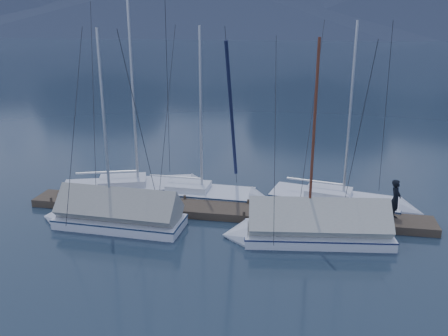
{
  "coord_description": "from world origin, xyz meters",
  "views": [
    {
      "loc": [
        3.59,
        -17.29,
        8.45
      ],
      "look_at": [
        0.0,
        2.0,
        2.2
      ],
      "focal_mm": 38.0,
      "sensor_mm": 36.0,
      "label": 1
    }
  ],
  "objects_px": {
    "sailboat_covered_near": "(305,229)",
    "sailboat_covered_far": "(109,216)",
    "sailboat_open_left": "(149,189)",
    "person": "(395,199)",
    "sailboat_open_right": "(353,204)",
    "sailboat_open_mid": "(212,196)"
  },
  "relations": [
    {
      "from": "sailboat_open_left",
      "to": "sailboat_open_right",
      "type": "height_order",
      "value": "sailboat_open_left"
    },
    {
      "from": "sailboat_open_left",
      "to": "person",
      "type": "height_order",
      "value": "sailboat_open_left"
    },
    {
      "from": "sailboat_open_right",
      "to": "person",
      "type": "relative_size",
      "value": 5.33
    },
    {
      "from": "sailboat_covered_far",
      "to": "person",
      "type": "relative_size",
      "value": 5.17
    },
    {
      "from": "sailboat_open_right",
      "to": "sailboat_covered_far",
      "type": "bearing_deg",
      "value": -159.0
    },
    {
      "from": "sailboat_open_right",
      "to": "person",
      "type": "xyz_separation_m",
      "value": [
        1.49,
        -1.83,
        1.04
      ]
    },
    {
      "from": "sailboat_covered_far",
      "to": "sailboat_open_mid",
      "type": "bearing_deg",
      "value": 46.02
    },
    {
      "from": "sailboat_open_right",
      "to": "sailboat_covered_near",
      "type": "height_order",
      "value": "sailboat_open_right"
    },
    {
      "from": "sailboat_open_left",
      "to": "sailboat_covered_far",
      "type": "height_order",
      "value": "sailboat_open_left"
    },
    {
      "from": "sailboat_open_left",
      "to": "sailboat_covered_far",
      "type": "bearing_deg",
      "value": -94.57
    },
    {
      "from": "sailboat_open_left",
      "to": "person",
      "type": "bearing_deg",
      "value": -10.06
    },
    {
      "from": "sailboat_open_left",
      "to": "sailboat_open_right",
      "type": "relative_size",
      "value": 1.1
    },
    {
      "from": "sailboat_covered_near",
      "to": "sailboat_covered_far",
      "type": "xyz_separation_m",
      "value": [
        -8.19,
        -0.16,
        0.0
      ]
    },
    {
      "from": "sailboat_covered_far",
      "to": "person",
      "type": "xyz_separation_m",
      "value": [
        11.85,
        2.14,
        0.77
      ]
    },
    {
      "from": "sailboat_open_right",
      "to": "sailboat_covered_far",
      "type": "relative_size",
      "value": 1.03
    },
    {
      "from": "sailboat_open_mid",
      "to": "sailboat_covered_far",
      "type": "bearing_deg",
      "value": -133.98
    },
    {
      "from": "sailboat_open_right",
      "to": "sailboat_covered_near",
      "type": "relative_size",
      "value": 1.06
    },
    {
      "from": "sailboat_open_right",
      "to": "sailboat_open_mid",
      "type": "bearing_deg",
      "value": -178.3
    },
    {
      "from": "sailboat_open_left",
      "to": "sailboat_covered_far",
      "type": "relative_size",
      "value": 1.14
    },
    {
      "from": "sailboat_covered_near",
      "to": "person",
      "type": "relative_size",
      "value": 5.03
    },
    {
      "from": "sailboat_open_mid",
      "to": "sailboat_covered_far",
      "type": "xyz_separation_m",
      "value": [
        -3.65,
        -3.78,
        0.28
      ]
    },
    {
      "from": "sailboat_open_right",
      "to": "sailboat_open_left",
      "type": "bearing_deg",
      "value": 178.8
    }
  ]
}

